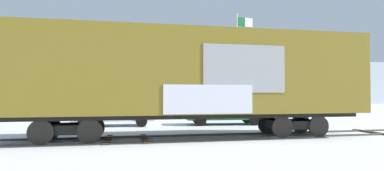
{
  "coord_description": "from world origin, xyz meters",
  "views": [
    {
      "loc": [
        -3.33,
        -13.35,
        1.82
      ],
      "look_at": [
        -0.81,
        1.94,
        2.27
      ],
      "focal_mm": 30.14,
      "sensor_mm": 36.0,
      "label": 1
    }
  ],
  "objects": [
    {
      "name": "parked_car_green",
      "position": [
        1.83,
        5.86,
        0.79
      ],
      "size": [
        4.83,
        2.04,
        1.57
      ],
      "color": "#1E5933",
      "rests_on": "ground_plane"
    },
    {
      "name": "freight_car",
      "position": [
        -1.28,
        -0.0,
        2.67
      ],
      "size": [
        15.11,
        3.69,
        4.67
      ],
      "color": "olive",
      "rests_on": "ground_plane"
    },
    {
      "name": "hillside",
      "position": [
        -0.16,
        59.69,
        4.2
      ],
      "size": [
        141.19,
        32.74,
        13.28
      ],
      "color": "silver",
      "rests_on": "ground_plane"
    },
    {
      "name": "parked_car_white",
      "position": [
        -4.8,
        5.99,
        0.86
      ],
      "size": [
        4.6,
        2.02,
        1.7
      ],
      "color": "silver",
      "rests_on": "ground_plane"
    },
    {
      "name": "ground_plane",
      "position": [
        0.0,
        0.0,
        0.0
      ],
      "size": [
        260.0,
        260.0,
        0.0
      ],
      "primitive_type": "plane",
      "color": "silver"
    },
    {
      "name": "track",
      "position": [
        -1.35,
        -0.0,
        0.04
      ],
      "size": [
        60.01,
        4.02,
        0.08
      ],
      "color": "#4C4742",
      "rests_on": "ground_plane"
    },
    {
      "name": "flagpole",
      "position": [
        4.13,
        9.91,
        4.98
      ],
      "size": [
        1.42,
        0.36,
        7.95
      ],
      "color": "silver",
      "rests_on": "ground_plane"
    }
  ]
}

